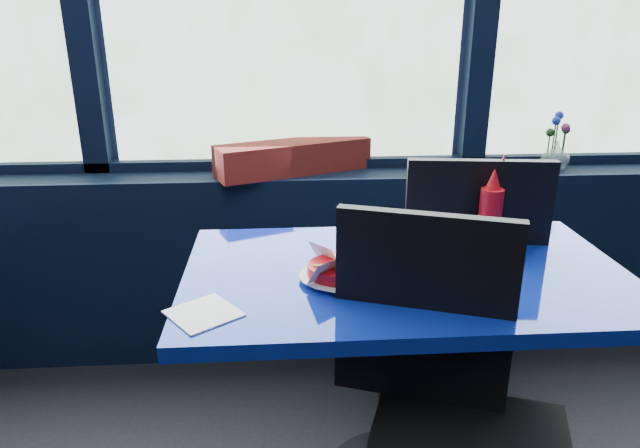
{
  "coord_description": "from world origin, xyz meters",
  "views": [
    {
      "loc": [
        -0.03,
        0.61,
        1.4
      ],
      "look_at": [
        0.06,
        1.98,
        0.9
      ],
      "focal_mm": 32.0,
      "sensor_mm": 36.0,
      "label": 1
    }
  ],
  "objects_px": {
    "near_table": "(403,328)",
    "food_basket": "(352,268)",
    "flower_vase": "(556,152)",
    "chair_near_front": "(448,402)",
    "ketchup_bottle": "(490,215)",
    "chair_near_back": "(453,275)",
    "planter_box": "(293,157)",
    "soda_cup": "(485,218)"
  },
  "relations": [
    {
      "from": "chair_near_back",
      "to": "soda_cup",
      "type": "distance_m",
      "value": 0.27
    },
    {
      "from": "planter_box",
      "to": "ketchup_bottle",
      "type": "bearing_deg",
      "value": -76.14
    },
    {
      "from": "food_basket",
      "to": "soda_cup",
      "type": "xyz_separation_m",
      "value": [
        0.44,
        0.25,
        0.04
      ]
    },
    {
      "from": "chair_near_back",
      "to": "soda_cup",
      "type": "relative_size",
      "value": 3.68
    },
    {
      "from": "flower_vase",
      "to": "ketchup_bottle",
      "type": "distance_m",
      "value": 0.9
    },
    {
      "from": "chair_near_back",
      "to": "flower_vase",
      "type": "bearing_deg",
      "value": -129.58
    },
    {
      "from": "near_table",
      "to": "food_basket",
      "type": "relative_size",
      "value": 4.1
    },
    {
      "from": "food_basket",
      "to": "ketchup_bottle",
      "type": "height_order",
      "value": "ketchup_bottle"
    },
    {
      "from": "near_table",
      "to": "soda_cup",
      "type": "relative_size",
      "value": 4.39
    },
    {
      "from": "planter_box",
      "to": "soda_cup",
      "type": "distance_m",
      "value": 0.87
    },
    {
      "from": "soda_cup",
      "to": "ketchup_bottle",
      "type": "bearing_deg",
      "value": -103.08
    },
    {
      "from": "near_table",
      "to": "planter_box",
      "type": "relative_size",
      "value": 1.89
    },
    {
      "from": "chair_near_front",
      "to": "soda_cup",
      "type": "bearing_deg",
      "value": 84.67
    },
    {
      "from": "planter_box",
      "to": "food_basket",
      "type": "height_order",
      "value": "planter_box"
    },
    {
      "from": "flower_vase",
      "to": "ketchup_bottle",
      "type": "relative_size",
      "value": 0.95
    },
    {
      "from": "chair_near_front",
      "to": "flower_vase",
      "type": "relative_size",
      "value": 4.15
    },
    {
      "from": "ketchup_bottle",
      "to": "food_basket",
      "type": "bearing_deg",
      "value": -158.1
    },
    {
      "from": "flower_vase",
      "to": "ketchup_bottle",
      "type": "xyz_separation_m",
      "value": [
        -0.54,
        -0.72,
        -0.01
      ]
    },
    {
      "from": "near_table",
      "to": "planter_box",
      "type": "height_order",
      "value": "planter_box"
    },
    {
      "from": "near_table",
      "to": "soda_cup",
      "type": "height_order",
      "value": "soda_cup"
    },
    {
      "from": "near_table",
      "to": "chair_near_front",
      "type": "xyz_separation_m",
      "value": [
        0.04,
        -0.33,
        -0.0
      ]
    },
    {
      "from": "chair_near_back",
      "to": "planter_box",
      "type": "relative_size",
      "value": 1.59
    },
    {
      "from": "flower_vase",
      "to": "soda_cup",
      "type": "xyz_separation_m",
      "value": [
        -0.52,
        -0.64,
        -0.05
      ]
    },
    {
      "from": "planter_box",
      "to": "ketchup_bottle",
      "type": "xyz_separation_m",
      "value": [
        0.55,
        -0.75,
        -0.0
      ]
    },
    {
      "from": "near_table",
      "to": "ketchup_bottle",
      "type": "relative_size",
      "value": 4.83
    },
    {
      "from": "planter_box",
      "to": "soda_cup",
      "type": "relative_size",
      "value": 2.32
    },
    {
      "from": "chair_near_back",
      "to": "soda_cup",
      "type": "height_order",
      "value": "soda_cup"
    },
    {
      "from": "near_table",
      "to": "flower_vase",
      "type": "distance_m",
      "value": 1.21
    },
    {
      "from": "chair_near_back",
      "to": "ketchup_bottle",
      "type": "bearing_deg",
      "value": 105.86
    },
    {
      "from": "planter_box",
      "to": "chair_near_back",
      "type": "bearing_deg",
      "value": -69.41
    },
    {
      "from": "chair_near_back",
      "to": "food_basket",
      "type": "bearing_deg",
      "value": 49.77
    },
    {
      "from": "chair_near_back",
      "to": "flower_vase",
      "type": "xyz_separation_m",
      "value": [
        0.57,
        0.53,
        0.29
      ]
    },
    {
      "from": "near_table",
      "to": "soda_cup",
      "type": "xyz_separation_m",
      "value": [
        0.29,
        0.21,
        0.25
      ]
    },
    {
      "from": "near_table",
      "to": "chair_near_back",
      "type": "distance_m",
      "value": 0.39
    },
    {
      "from": "near_table",
      "to": "food_basket",
      "type": "xyz_separation_m",
      "value": [
        -0.15,
        -0.05,
        0.21
      ]
    },
    {
      "from": "chair_near_front",
      "to": "chair_near_back",
      "type": "relative_size",
      "value": 0.98
    },
    {
      "from": "chair_near_front",
      "to": "chair_near_back",
      "type": "height_order",
      "value": "chair_near_back"
    },
    {
      "from": "planter_box",
      "to": "soda_cup",
      "type": "xyz_separation_m",
      "value": [
        0.57,
        -0.66,
        -0.05
      ]
    },
    {
      "from": "near_table",
      "to": "flower_vase",
      "type": "relative_size",
      "value": 5.07
    },
    {
      "from": "chair_near_front",
      "to": "ketchup_bottle",
      "type": "relative_size",
      "value": 3.96
    },
    {
      "from": "food_basket",
      "to": "ketchup_bottle",
      "type": "relative_size",
      "value": 1.18
    },
    {
      "from": "chair_near_back",
      "to": "flower_vase",
      "type": "relative_size",
      "value": 4.25
    }
  ]
}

